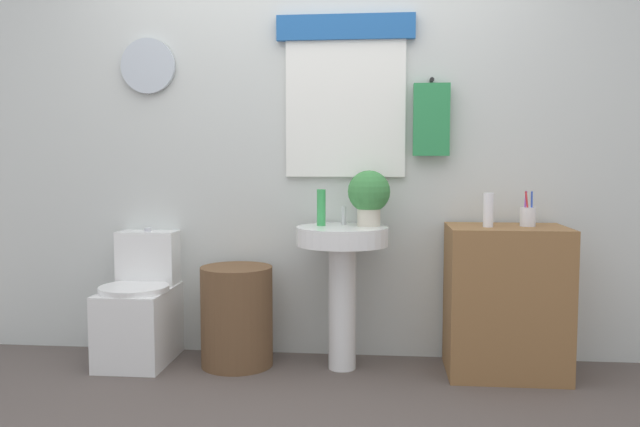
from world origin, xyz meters
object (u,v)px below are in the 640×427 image
Objects in this scene: wooden_cabinet at (506,300)px; lotion_bottle at (488,210)px; potted_plant at (369,194)px; laundry_hamper at (237,316)px; pedestal_sink at (342,263)px; soap_bottle at (321,208)px; toilet at (141,310)px; toothbrush_cup at (528,216)px.

wooden_cabinet is 4.44× the size of lotion_bottle.
laundry_hamper is at bearing -175.27° from potted_plant.
pedestal_sink reaches higher than laundry_hamper.
wooden_cabinet is 3.97× the size of soap_bottle.
toilet is 1.19m from soap_bottle.
toilet is 1.35× the size of laundry_hamper.
lotion_bottle reaches higher than wooden_cabinet.
laundry_hamper is 1.66m from toothbrush_cup.
lotion_bottle is at bearing -3.01° from pedestal_sink.
wooden_cabinet is (0.87, 0.00, -0.19)m from pedestal_sink.
soap_bottle is 1.10m from toothbrush_cup.
toothbrush_cup is (2.12, -0.01, 0.56)m from toilet.
laundry_hamper is at bearing 178.30° from lotion_bottle.
toothbrush_cup is (1.56, 0.02, 0.57)m from laundry_hamper.
potted_plant is 1.70× the size of lotion_bottle.
lotion_bottle reaches higher than pedestal_sink.
toilet is at bearing 176.93° from laundry_hamper.
wooden_cabinet is at bearing -169.58° from toothbrush_cup.
potted_plant reaches higher than toothbrush_cup.
wooden_cabinet reaches higher than laundry_hamper.
toothbrush_cup is at bearing 0.72° from laundry_hamper.
soap_bottle is at bearing 174.17° from lotion_bottle.
wooden_cabinet is (2.02, -0.03, 0.11)m from toilet.
lotion_bottle is 0.23m from toothbrush_cup.
soap_bottle is at bearing 178.42° from toothbrush_cup.
toothbrush_cup is at bearing 1.16° from pedestal_sink.
soap_bottle is at bearing 157.38° from pedestal_sink.
toilet is at bearing 179.72° from toothbrush_cup.
wooden_cabinet is at bearing 20.44° from lotion_bottle.
laundry_hamper is 1.82× the size of potted_plant.
potted_plant is (0.26, 0.01, 0.07)m from soap_bottle.
laundry_hamper is 0.70× the size of wooden_cabinet.
pedestal_sink is 3.92× the size of soap_bottle.
toilet is 2.46× the size of potted_plant.
toothbrush_cup is (1.10, -0.03, -0.04)m from soap_bottle.
wooden_cabinet is 2.61× the size of potted_plant.
toothbrush_cup is (0.98, 0.02, 0.26)m from pedestal_sink.
soap_bottle reaches higher than toothbrush_cup.
laundry_hamper is 0.66m from pedestal_sink.
toilet is 1.18m from pedestal_sink.
laundry_hamper is at bearing -179.28° from toothbrush_cup.
toothbrush_cup reaches higher than lotion_bottle.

